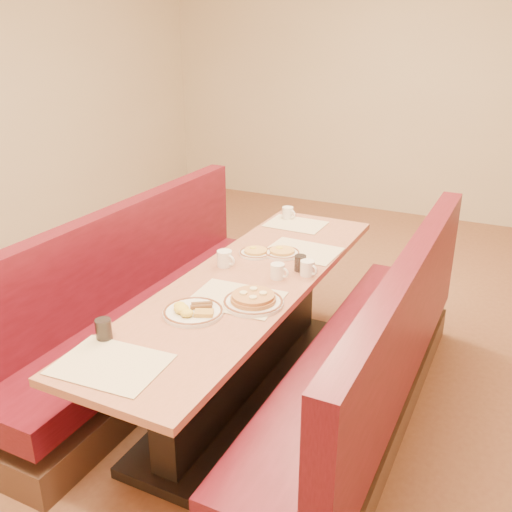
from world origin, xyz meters
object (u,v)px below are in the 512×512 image
at_px(coffee_mug_d, 288,213).
at_px(soda_tumbler_near, 104,329).
at_px(soda_tumbler_mid, 300,263).
at_px(pancake_plate, 253,300).
at_px(coffee_mug_c, 308,268).
at_px(diner_table, 247,338).
at_px(coffee_mug_b, 225,258).
at_px(eggs_plate, 192,311).
at_px(booth_left, 145,314).
at_px(coffee_mug_a, 278,271).
at_px(booth_right, 369,371).

distance_m(coffee_mug_d, soda_tumbler_near, 1.97).
bearing_deg(soda_tumbler_mid, pancake_plate, -95.55).
height_order(coffee_mug_c, soda_tumbler_mid, soda_tumbler_mid).
height_order(diner_table, coffee_mug_b, coffee_mug_b).
height_order(eggs_plate, soda_tumbler_near, soda_tumbler_near).
distance_m(diner_table, eggs_plate, 0.63).
height_order(booth_left, soda_tumbler_mid, booth_left).
bearing_deg(coffee_mug_a, booth_left, -166.34).
xyz_separation_m(pancake_plate, coffee_mug_d, (-0.39, 1.36, 0.02)).
height_order(diner_table, booth_left, booth_left).
bearing_deg(booth_right, soda_tumbler_near, -139.41).
bearing_deg(soda_tumbler_mid, coffee_mug_c, -33.40).
xyz_separation_m(booth_right, coffee_mug_d, (-0.96, 1.10, 0.43)).
bearing_deg(soda_tumbler_mid, eggs_plate, -110.09).
height_order(pancake_plate, soda_tumbler_mid, soda_tumbler_mid).
distance_m(diner_table, booth_left, 0.73).
bearing_deg(diner_table, eggs_plate, -95.90).
bearing_deg(pancake_plate, eggs_plate, -133.85).
bearing_deg(diner_table, coffee_mug_d, 101.49).
height_order(booth_right, coffee_mug_d, booth_right).
bearing_deg(coffee_mug_d, coffee_mug_c, -41.88).
distance_m(pancake_plate, soda_tumbler_mid, 0.51).
bearing_deg(coffee_mug_b, pancake_plate, -30.51).
relative_size(eggs_plate, coffee_mug_d, 2.65).
height_order(booth_left, soda_tumbler_near, booth_left).
xyz_separation_m(pancake_plate, coffee_mug_a, (-0.02, 0.35, 0.02)).
distance_m(booth_left, pancake_plate, 1.03).
bearing_deg(booth_left, soda_tumbler_near, -62.46).
xyz_separation_m(booth_right, coffee_mug_c, (-0.45, 0.21, 0.43)).
relative_size(eggs_plate, coffee_mug_b, 2.40).
distance_m(coffee_mug_b, soda_tumbler_near, 0.99).
height_order(pancake_plate, coffee_mug_b, coffee_mug_b).
bearing_deg(coffee_mug_a, booth_right, -1.74).
bearing_deg(soda_tumbler_near, coffee_mug_d, 88.35).
height_order(booth_right, eggs_plate, booth_right).
bearing_deg(diner_table, coffee_mug_a, 32.50).
height_order(coffee_mug_a, coffee_mug_c, coffee_mug_c).
bearing_deg(soda_tumbler_mid, soda_tumbler_near, -114.07).
relative_size(pancake_plate, soda_tumbler_mid, 3.29).
bearing_deg(coffee_mug_a, pancake_plate, -79.08).
relative_size(coffee_mug_a, coffee_mug_d, 1.00).
xyz_separation_m(soda_tumbler_near, soda_tumbler_mid, (0.50, 1.12, -0.00)).
height_order(diner_table, coffee_mug_d, coffee_mug_d).
bearing_deg(coffee_mug_a, diner_table, -139.99).
distance_m(diner_table, coffee_mug_d, 1.20).
height_order(booth_left, coffee_mug_d, booth_left).
bearing_deg(coffee_mug_d, booth_left, -96.38).
bearing_deg(coffee_mug_a, coffee_mug_c, 47.88).
distance_m(coffee_mug_b, coffee_mug_c, 0.49).
relative_size(booth_right, coffee_mug_d, 22.07).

